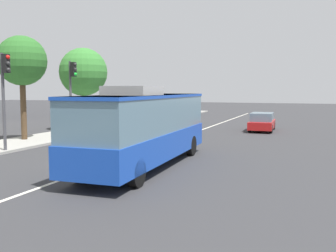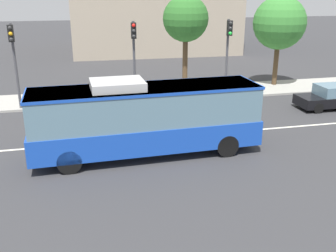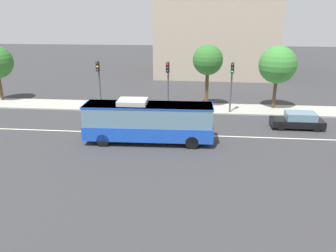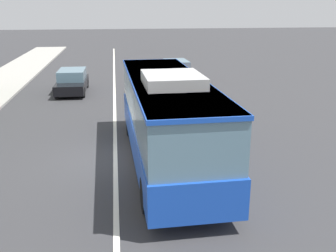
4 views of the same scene
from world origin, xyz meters
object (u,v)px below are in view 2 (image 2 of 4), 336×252
object	(u,v)px
sedan_black	(334,97)
traffic_light_mid_block	(14,52)
traffic_light_near_corner	(228,45)
street_tree_kerbside_left	(186,19)
transit_bus	(146,116)
traffic_light_far_corner	(134,48)
street_tree_kerbside_right	(279,23)

from	to	relation	value
sedan_black	traffic_light_mid_block	bearing A→B (deg)	-10.56
traffic_light_near_corner	street_tree_kerbside_left	world-z (taller)	street_tree_kerbside_left
transit_bus	traffic_light_near_corner	distance (m)	11.16
traffic_light_far_corner	street_tree_kerbside_right	xyz separation A→B (m)	(11.04, 2.45, 1.12)
transit_bus	traffic_light_far_corner	size ratio (longest dim) A/B	1.94
sedan_black	traffic_light_mid_block	distance (m)	19.55
transit_bus	street_tree_kerbside_left	bearing A→B (deg)	64.53
traffic_light_near_corner	traffic_light_mid_block	bearing A→B (deg)	-86.19
sedan_black	street_tree_kerbside_left	distance (m)	10.90
transit_bus	sedan_black	xyz separation A→B (m)	(12.67, 4.57, -1.09)
traffic_light_near_corner	street_tree_kerbside_right	xyz separation A→B (m)	(4.75, 2.21, 1.12)
transit_bus	traffic_light_near_corner	xyz separation A→B (m)	(7.03, 8.48, 1.75)
sedan_black	street_tree_kerbside_left	size ratio (longest dim) A/B	0.68
street_tree_kerbside_left	street_tree_kerbside_right	world-z (taller)	street_tree_kerbside_left
transit_bus	traffic_light_mid_block	bearing A→B (deg)	125.71
transit_bus	traffic_light_mid_block	size ratio (longest dim) A/B	1.94
traffic_light_mid_block	traffic_light_far_corner	bearing A→B (deg)	87.38
street_tree_kerbside_left	street_tree_kerbside_right	distance (m)	7.12
sedan_black	traffic_light_near_corner	bearing A→B (deg)	-34.24
traffic_light_mid_block	traffic_light_near_corner	bearing A→B (deg)	88.59
traffic_light_far_corner	street_tree_kerbside_right	distance (m)	11.37
street_tree_kerbside_left	street_tree_kerbside_right	size ratio (longest dim) A/B	1.01
traffic_light_mid_block	street_tree_kerbside_left	xyz separation A→B (m)	(10.99, 2.27, 1.51)
street_tree_kerbside_left	traffic_light_near_corner	bearing A→B (deg)	-41.35
traffic_light_mid_block	sedan_black	bearing A→B (deg)	76.67
traffic_light_near_corner	traffic_light_far_corner	bearing A→B (deg)	-84.83
traffic_light_near_corner	transit_bus	bearing A→B (deg)	-36.67
transit_bus	traffic_light_far_corner	distance (m)	8.46
transit_bus	street_tree_kerbside_left	world-z (taller)	street_tree_kerbside_left
traffic_light_near_corner	traffic_light_far_corner	xyz separation A→B (m)	(-6.29, -0.24, 0.00)
traffic_light_near_corner	street_tree_kerbside_right	distance (m)	5.36
transit_bus	sedan_black	distance (m)	13.51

